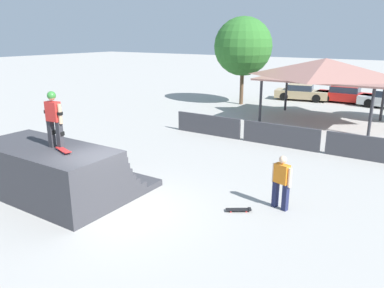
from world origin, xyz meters
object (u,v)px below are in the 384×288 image
Objects in this scene: bystander_walking at (281,180)px; tree_beside_pavilion at (243,46)px; skateboard_on_deck at (64,150)px; skateboard_on_ground at (239,210)px; parked_car_red at (346,95)px; parked_car_tan at (301,93)px; skater_on_deck at (54,116)px.

tree_beside_pavilion is (-8.89, 15.55, 3.34)m from bystander_walking.
skateboard_on_deck is 1.14× the size of skateboard_on_ground.
skateboard_on_ground is at bearing -85.71° from parked_car_red.
skateboard_on_deck is at bearing -99.38° from parked_car_tan.
bystander_walking is 20.69m from parked_car_tan.
parked_car_tan is (-4.72, 20.77, 0.54)m from skateboard_on_ground.
skateboard_on_deck is 24.20m from parked_car_red.
skateboard_on_ground is at bearing -64.15° from tree_beside_pavilion.
skateboard_on_deck is 0.50× the size of bystander_walking.
parked_car_red is at bearing 37.74° from tree_beside_pavilion.
tree_beside_pavilion reaches higher than bystander_walking.
parked_car_tan reaches higher than skateboard_on_ground.
skateboard_on_ground is at bearing 45.80° from skateboard_on_deck.
parked_car_red is (-2.36, 20.59, -0.33)m from bystander_walking.
parked_car_red reaches higher than skateboard_on_ground.
skater_on_deck reaches higher than parked_car_red.
parked_car_red is at bearing 76.67° from skater_on_deck.
tree_beside_pavilion is (-2.73, 18.73, 1.54)m from skater_on_deck.
skater_on_deck reaches higher than skateboard_on_deck.
skateboard_on_ground is at bearing 19.64° from skater_on_deck.
parked_car_tan and parked_car_red have the same top height.
bystander_walking is (5.62, 3.36, -0.85)m from skateboard_on_deck.
tree_beside_pavilion reaches higher than skater_on_deck.
tree_beside_pavilion reaches higher than skateboard_on_deck.
parked_car_red is (-1.43, 21.47, 0.54)m from skateboard_on_ground.
bystander_walking is at bearing 23.10° from skater_on_deck.
skateboard_on_deck is at bearing 46.63° from bystander_walking.
skateboard_on_ground is 18.72m from tree_beside_pavilion.
bystander_walking is (6.16, 3.19, -1.80)m from skater_on_deck.
skater_on_deck is 2.08× the size of skateboard_on_deck.
parked_car_red is (6.52, 5.05, -3.67)m from tree_beside_pavilion.
skater_on_deck is 0.28× the size of tree_beside_pavilion.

